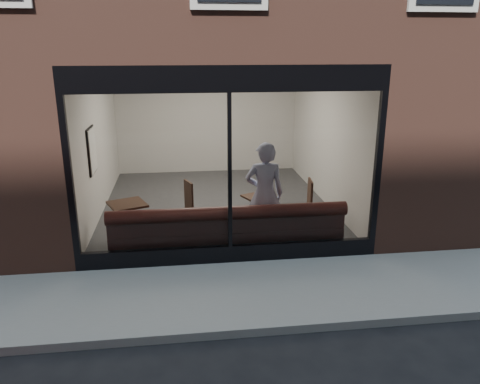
{
  "coord_description": "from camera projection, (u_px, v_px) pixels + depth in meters",
  "views": [
    {
      "loc": [
        -0.75,
        -5.05,
        3.47
      ],
      "look_at": [
        0.21,
        2.4,
        1.11
      ],
      "focal_mm": 35.0,
      "sensor_mm": 36.0,
      "label": 1
    }
  ],
  "objects": [
    {
      "name": "cafe_ceiling",
      "position": [
        214.0,
        60.0,
        9.69
      ],
      "size": [
        6.0,
        6.0,
        0.0
      ],
      "primitive_type": "plane",
      "rotation": [
        3.14,
        0.0,
        0.0
      ],
      "color": "white",
      "rests_on": "host_building_upper"
    },
    {
      "name": "cafe_wall_left",
      "position": [
        98.0,
        138.0,
        9.86
      ],
      "size": [
        0.0,
        6.0,
        6.0
      ],
      "primitive_type": "plane",
      "rotation": [
        1.57,
        0.0,
        1.57
      ],
      "color": "silver",
      "rests_on": "ground"
    },
    {
      "name": "cafe_wall_back",
      "position": [
        207.0,
        116.0,
        12.99
      ],
      "size": [
        5.0,
        0.0,
        5.0
      ],
      "primitive_type": "plane",
      "rotation": [
        1.57,
        0.0,
        0.0
      ],
      "color": "silver",
      "rests_on": "ground"
    },
    {
      "name": "cafe_chair_left",
      "position": [
        180.0,
        217.0,
        9.21
      ],
      "size": [
        0.49,
        0.49,
        0.04
      ],
      "primitive_type": "cube",
      "rotation": [
        0.0,
        0.0,
        3.51
      ],
      "color": "black",
      "rests_on": "cafe_floor"
    },
    {
      "name": "host_building_pier_right",
      "position": [
        337.0,
        113.0,
        13.46
      ],
      "size": [
        2.5,
        12.0,
        3.2
      ],
      "primitive_type": "cube",
      "color": "brown",
      "rests_on": "ground"
    },
    {
      "name": "banquette",
      "position": [
        228.0,
        240.0,
        8.16
      ],
      "size": [
        4.0,
        0.55,
        0.45
      ],
      "primitive_type": "cube",
      "color": "#371614",
      "rests_on": "cafe_floor"
    },
    {
      "name": "cafe_table_right",
      "position": [
        260.0,
        197.0,
        8.82
      ],
      "size": [
        0.72,
        0.72,
        0.04
      ],
      "primitive_type": "cube",
      "rotation": [
        0.0,
        0.0,
        0.42
      ],
      "color": "black",
      "rests_on": "cafe_floor"
    },
    {
      "name": "person",
      "position": [
        264.0,
        194.0,
        8.34
      ],
      "size": [
        0.72,
        0.51,
        1.88
      ],
      "primitive_type": "imported",
      "rotation": [
        0.0,
        0.0,
        3.05
      ],
      "color": "#B0BAE4",
      "rests_on": "cafe_floor"
    },
    {
      "name": "cafe_chair_right",
      "position": [
        300.0,
        214.0,
        9.39
      ],
      "size": [
        0.47,
        0.47,
        0.04
      ],
      "primitive_type": "cube",
      "rotation": [
        0.0,
        0.0,
        3.03
      ],
      "color": "black",
      "rests_on": "cafe_floor"
    },
    {
      "name": "cafe_wall_right",
      "position": [
        326.0,
        133.0,
        10.47
      ],
      "size": [
        0.0,
        6.0,
        6.0
      ],
      "primitive_type": "plane",
      "rotation": [
        1.57,
        0.0,
        -1.57
      ],
      "color": "silver",
      "rests_on": "ground"
    },
    {
      "name": "wall_poster",
      "position": [
        93.0,
        151.0,
        9.04
      ],
      "size": [
        0.02,
        0.63,
        0.84
      ],
      "primitive_type": "cube",
      "color": "white",
      "rests_on": "cafe_wall_left"
    },
    {
      "name": "storefront_kick",
      "position": [
        230.0,
        254.0,
        7.81
      ],
      "size": [
        5.0,
        0.1,
        0.3
      ],
      "primitive_type": "cube",
      "color": "black",
      "rests_on": "ground"
    },
    {
      "name": "storefront_mullion",
      "position": [
        230.0,
        173.0,
        7.39
      ],
      "size": [
        0.06,
        0.1,
        2.5
      ],
      "primitive_type": "cube",
      "color": "black",
      "rests_on": "storefront_kick"
    },
    {
      "name": "cafe_table_left",
      "position": [
        127.0,
        204.0,
        8.42
      ],
      "size": [
        0.8,
        0.8,
        0.04
      ],
      "primitive_type": "cube",
      "rotation": [
        0.0,
        0.0,
        0.39
      ],
      "color": "black",
      "rests_on": "cafe_floor"
    },
    {
      "name": "kerb_near",
      "position": [
        248.0,
        331.0,
        5.85
      ],
      "size": [
        40.0,
        0.1,
        0.12
      ],
      "primitive_type": "cube",
      "color": "gray",
      "rests_on": "ground"
    },
    {
      "name": "storefront_glass",
      "position": [
        230.0,
        173.0,
        7.36
      ],
      "size": [
        4.8,
        0.0,
        4.8
      ],
      "primitive_type": "plane",
      "rotation": [
        1.57,
        0.0,
        0.0
      ],
      "color": "white",
      "rests_on": "storefront_kick"
    },
    {
      "name": "host_building_backfill",
      "position": [
        202.0,
        103.0,
        15.84
      ],
      "size": [
        5.0,
        6.0,
        3.2
      ],
      "primitive_type": "cube",
      "color": "brown",
      "rests_on": "ground"
    },
    {
      "name": "sidewalk_near",
      "position": [
        238.0,
        293.0,
        6.86
      ],
      "size": [
        40.0,
        2.0,
        0.01
      ],
      "primitive_type": "cube",
      "color": "gray",
      "rests_on": "ground"
    },
    {
      "name": "host_building_pier_left",
      "position": [
        67.0,
        118.0,
        12.55
      ],
      "size": [
        2.5,
        12.0,
        3.2
      ],
      "primitive_type": "cube",
      "color": "brown",
      "rests_on": "ground"
    },
    {
      "name": "storefront_header",
      "position": [
        229.0,
        79.0,
        6.95
      ],
      "size": [
        5.0,
        0.1,
        0.4
      ],
      "primitive_type": "cube",
      "color": "black",
      "rests_on": "host_building_upper"
    },
    {
      "name": "cafe_floor",
      "position": [
        216.0,
        204.0,
        10.64
      ],
      "size": [
        6.0,
        6.0,
        0.0
      ],
      "primitive_type": "plane",
      "color": "#2D2D30",
      "rests_on": "ground"
    },
    {
      "name": "ground",
      "position": [
        248.0,
        333.0,
        5.91
      ],
      "size": [
        120.0,
        120.0,
        0.0
      ],
      "primitive_type": "plane",
      "color": "black",
      "rests_on": "ground"
    }
  ]
}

